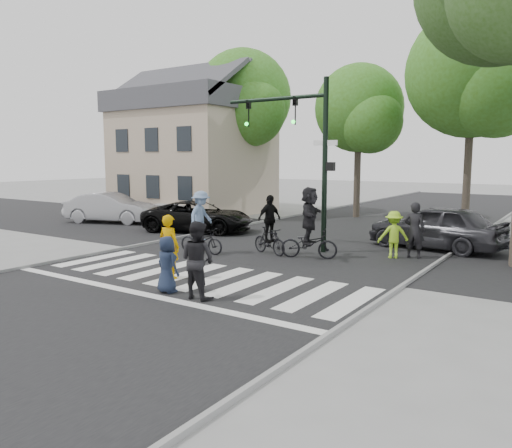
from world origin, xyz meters
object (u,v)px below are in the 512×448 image
Objects in this scene: cyclist_left at (201,227)px; car_suv at (198,216)px; pedestrian_child at (167,265)px; cyclist_mid at (269,230)px; car_grey at (436,227)px; pedestrian_woman at (169,247)px; car_silver at (111,208)px; cyclist_right at (309,227)px; traffic_signal at (303,140)px; pedestrian_adult at (197,260)px.

cyclist_left reaches higher than car_suv.
pedestrian_child is 0.68× the size of cyclist_mid.
car_grey is (3.91, 9.78, 0.11)m from pedestrian_child.
car_silver is at bearing -35.92° from pedestrian_woman.
cyclist_right is 0.49× the size of car_grey.
pedestrian_woman reaches higher than car_silver.
pedestrian_child is at bearing -89.67° from traffic_signal.
pedestrian_woman is 2.21m from pedestrian_adult.
car_suv is at bearing 167.40° from traffic_signal.
cyclist_mid is at bearing -98.19° from pedestrian_woman.
traffic_signal is 6.64m from pedestrian_woman.
car_suv is 1.06× the size of car_silver.
pedestrian_woman is at bearing -95.41° from cyclist_mid.
pedestrian_woman is at bearing -27.19° from pedestrian_adult.
traffic_signal reaches higher than cyclist_left.
cyclist_right is 12.99m from car_silver.
cyclist_left is at bearing -48.85° from pedestrian_adult.
cyclist_mid is (-0.52, -1.39, -3.06)m from traffic_signal.
traffic_signal is 6.98m from car_suv.
cyclist_left is at bearing -158.79° from cyclist_right.
cyclist_mid is at bearing -123.19° from car_silver.
pedestrian_adult reaches higher than car_suv.
pedestrian_woman is at bearing -63.67° from cyclist_left.
pedestrian_adult reaches higher than pedestrian_child.
traffic_signal is at bearing -45.53° from car_grey.
car_grey is (15.76, 1.57, 0.04)m from car_silver.
cyclist_right is (-0.06, 5.67, 0.13)m from pedestrian_adult.
pedestrian_woman is 0.36× the size of car_suv.
cyclist_left is 10.04m from car_silver.
car_silver is (-9.27, 3.85, -0.17)m from cyclist_left.
traffic_signal is 2.93× the size of cyclist_mid.
cyclist_left is at bearing -41.41° from car_grey.
traffic_signal is 1.21× the size of car_suv.
traffic_signal is at bearing 69.65° from cyclist_mid.
car_silver is (-11.86, 8.21, 0.07)m from pedestrian_child.
pedestrian_adult is (0.99, -6.91, -2.98)m from traffic_signal.
cyclist_left is at bearing -66.45° from pedestrian_woman.
car_suv is (-3.50, 3.93, -0.25)m from cyclist_left.
pedestrian_woman is 12.99m from car_silver.
cyclist_left is 0.44× the size of car_suv.
cyclist_left reaches higher than cyclist_mid.
car_silver is at bearing -75.57° from car_grey.
car_suv is 10.11m from car_grey.
cyclist_right is 5.07m from car_grey.
traffic_signal reaches higher than pedestrian_woman.
traffic_signal reaches higher than car_suv.
traffic_signal is at bearing -116.07° from car_silver.
car_grey is (2.96, 9.75, -0.10)m from pedestrian_adult.
cyclist_mid is 0.44× the size of car_silver.
car_suv is at bearing 159.68° from cyclist_right.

